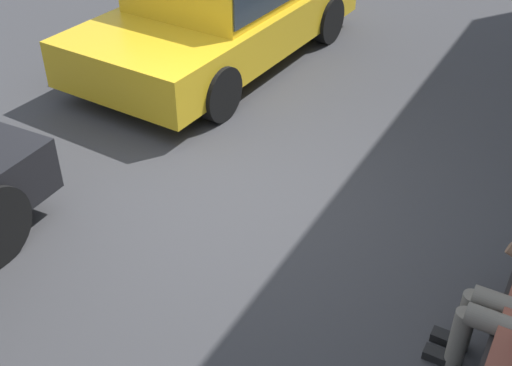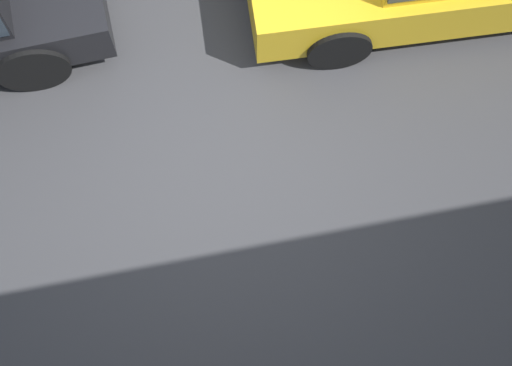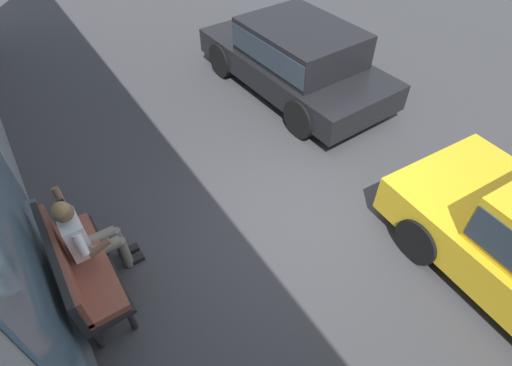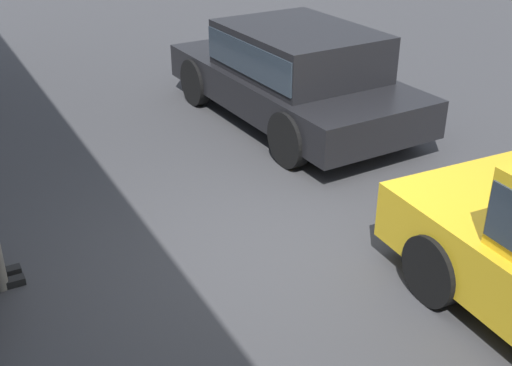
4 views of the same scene
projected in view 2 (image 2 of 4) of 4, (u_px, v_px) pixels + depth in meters
The scene contains 1 object.
ground_plane at pixel (224, 161), 7.41m from camera, with size 60.00×60.00×0.00m, color #38383A.
Camera 2 is at (0.20, 2.60, 6.94)m, focal length 55.00 mm.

